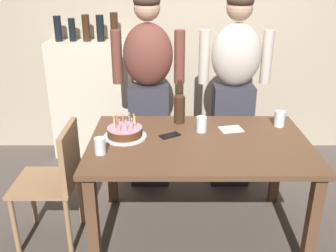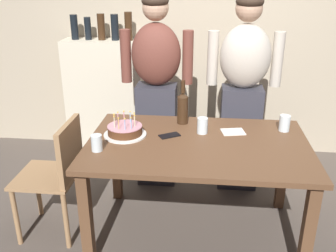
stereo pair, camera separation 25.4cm
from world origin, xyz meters
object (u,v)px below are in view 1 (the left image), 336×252
Objects in this scene: water_glass_far at (200,124)px; person_woman_cardigan at (233,91)px; water_glass_near at (99,146)px; wine_bottle at (178,107)px; water_glass_side at (278,119)px; birthday_cake at (124,133)px; person_man_bearded at (147,91)px; dining_chair at (56,176)px; cell_phone at (169,135)px; napkin_stack at (230,129)px.

person_woman_cardigan is at bearing 60.71° from water_glass_far.
water_glass_near is 0.75m from wine_bottle.
birthday_cake is at bearing -169.72° from water_glass_side.
water_glass_near is at bearing -116.43° from birthday_cake.
dining_chair is at bearing 54.01° from person_man_bearded.
person_woman_cardigan reaches higher than water_glass_far.
dining_chair is (-0.84, -0.42, -0.35)m from wine_bottle.
water_glass_near is at bearing -179.14° from cell_phone.
person_woman_cardigan is 1.59m from dining_chair.
person_man_bearded is 1.90× the size of dining_chair.
birthday_cake is 0.34× the size of dining_chair.
person_man_bearded reaches higher than birthday_cake.
person_woman_cardigan is at bearing 79.44° from napkin_stack.
water_glass_side is 0.13× the size of dining_chair.
person_man_bearded is at bearing 125.32° from water_glass_far.
water_glass_far is at bearing 125.32° from person_man_bearded.
water_glass_far reaches higher than cell_phone.
water_glass_side is at bearing 10.10° from water_glass_far.
person_woman_cardigan is at bearing -180.00° from person_man_bearded.
person_woman_cardigan is at bearing 18.39° from cell_phone.
water_glass_side is (1.26, 0.46, 0.00)m from water_glass_near.
water_glass_near is at bearing -156.20° from napkin_stack.
person_man_bearded is at bearing 0.00° from person_woman_cardigan.
water_glass_near is 0.12× the size of dining_chair.
napkin_stack is 0.10× the size of person_woman_cardigan.
water_glass_far is (0.67, 0.36, 0.00)m from water_glass_near.
person_man_bearded reaches higher than dining_chair.
person_man_bearded is at bearing 74.16° from water_glass_near.
dining_chair reaches higher than water_glass_side.
cell_phone is (-0.23, -0.08, -0.05)m from water_glass_far.
birthday_cake is at bearing -169.52° from water_glass_far.
birthday_cake is 2.57× the size of water_glass_side.
water_glass_side is 0.81× the size of cell_phone.
person_man_bearded and person_woman_cardigan have the same top height.
person_woman_cardigan is at bearing 43.22° from water_glass_near.
person_man_bearded is at bearing 73.80° from cell_phone.
birthday_cake is 0.77m from napkin_stack.
person_woman_cardigan is 1.90× the size of dining_chair.
water_glass_side is at bearing 119.96° from person_woman_cardigan.
birthday_cake is at bearing 152.43° from cell_phone.
water_glass_side reaches higher than water_glass_far.
birthday_cake is 1.10m from person_woman_cardigan.
water_glass_far is 0.71× the size of napkin_stack.
napkin_stack is (0.45, 0.11, 0.00)m from cell_phone.
napkin_stack is (0.22, 0.03, -0.05)m from water_glass_far.
birthday_cake is 0.69m from person_man_bearded.
dining_chair is at bearing -167.59° from water_glass_side.
water_glass_side is 0.84m from cell_phone.
person_woman_cardigan reaches higher than wine_bottle.
dining_chair is (-1.32, -0.82, -0.36)m from person_woman_cardigan.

